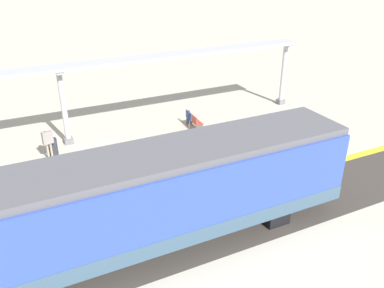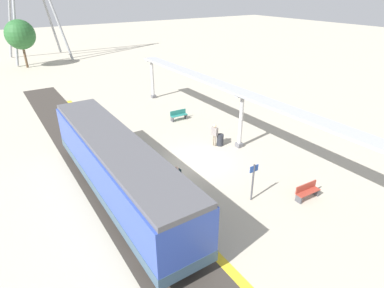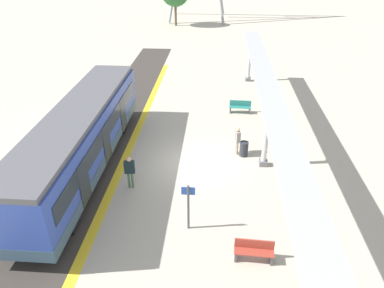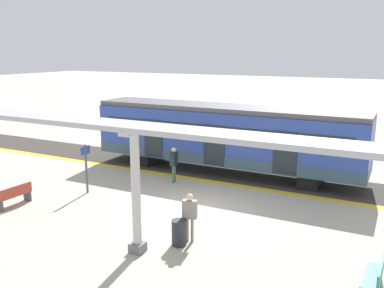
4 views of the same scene
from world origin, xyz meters
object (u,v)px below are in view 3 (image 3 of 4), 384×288
passenger_waiting_near_edge (130,169)px  canopy_pillar_second (267,133)px  bench_near_end (254,250)px  platform_info_sign (188,203)px  canopy_pillar_third (250,58)px  bench_mid_platform (240,107)px  passenger_by_the_benches (237,137)px  trash_bin (244,149)px  train_near_carriage (81,139)px

passenger_waiting_near_edge → canopy_pillar_second: bearing=20.5°
bench_near_end → platform_info_sign: size_ratio=0.69×
bench_near_end → platform_info_sign: platform_info_sign is taller
canopy_pillar_third → bench_mid_platform: 6.91m
passenger_by_the_benches → platform_info_sign: bearing=-109.6°
canopy_pillar_second → bench_mid_platform: (-0.97, 6.80, -1.54)m
platform_info_sign → canopy_pillar_third: bearing=79.0°
bench_near_end → trash_bin: size_ratio=1.77×
train_near_carriage → bench_mid_platform: (8.49, 7.86, -1.39)m
bench_mid_platform → passenger_by_the_benches: size_ratio=0.91×
canopy_pillar_third → trash_bin: (-1.01, -12.54, -1.56)m
bench_mid_platform → passenger_by_the_benches: (-0.43, -5.68, 0.60)m
train_near_carriage → platform_info_sign: size_ratio=6.37×
bench_near_end → passenger_by_the_benches: bearing=92.7°
bench_near_end → trash_bin: same height
canopy_pillar_third → trash_bin: bearing=-94.6°
passenger_by_the_benches → canopy_pillar_second: bearing=-38.7°
canopy_pillar_third → bench_mid_platform: bearing=-98.3°
canopy_pillar_third → platform_info_sign: bearing=-101.0°
train_near_carriage → canopy_pillar_second: 9.51m
trash_bin → canopy_pillar_third: bearing=85.4°
canopy_pillar_third → bench_near_end: bearing=-92.9°
bench_mid_platform → passenger_by_the_benches: 5.73m
bench_near_end → passenger_waiting_near_edge: passenger_waiting_near_edge is taller
train_near_carriage → passenger_by_the_benches: train_near_carriage is taller
canopy_pillar_second → bench_mid_platform: 7.04m
passenger_by_the_benches → canopy_pillar_third: bearing=83.5°
canopy_pillar_second → passenger_by_the_benches: size_ratio=2.35×
trash_bin → platform_info_sign: bearing=-113.2°
canopy_pillar_third → bench_mid_platform: (-0.97, -6.66, -1.54)m
bench_near_end → passenger_waiting_near_edge: bearing=143.3°
canopy_pillar_second → canopy_pillar_third: (0.00, 13.46, 0.00)m
canopy_pillar_second → platform_info_sign: size_ratio=1.78×
canopy_pillar_third → passenger_by_the_benches: bearing=-96.5°
platform_info_sign → trash_bin: bearing=66.8°
train_near_carriage → trash_bin: train_near_carriage is taller
platform_info_sign → passenger_by_the_benches: 6.71m
canopy_pillar_second → passenger_by_the_benches: (-1.40, 1.12, -0.94)m
train_near_carriage → trash_bin: bearing=13.3°
canopy_pillar_second → canopy_pillar_third: size_ratio=1.00×
platform_info_sign → passenger_waiting_near_edge: bearing=138.5°
canopy_pillar_third → train_near_carriage: bearing=-123.1°
bench_mid_platform → passenger_by_the_benches: bearing=-94.3°
canopy_pillar_third → bench_near_end: 20.28m
trash_bin → bench_near_end: bearing=-90.1°
canopy_pillar_third → passenger_waiting_near_edge: (-6.70, -15.96, -0.90)m
canopy_pillar_second → canopy_pillar_third: same height
passenger_by_the_benches → passenger_waiting_near_edge: bearing=-145.7°
bench_mid_platform → trash_bin: same height
bench_mid_platform → passenger_waiting_near_edge: 10.95m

